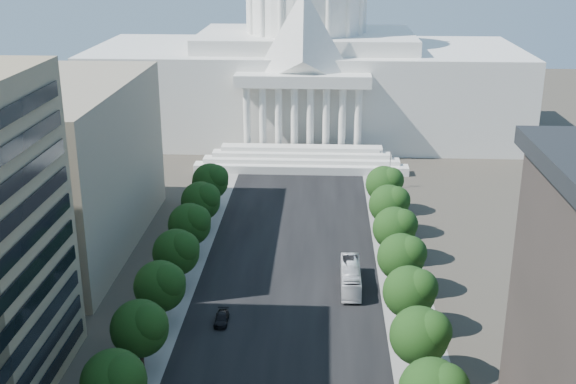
# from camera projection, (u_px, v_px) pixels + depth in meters

# --- Properties ---
(road_asphalt) EXTENTS (30.00, 260.00, 0.01)m
(road_asphalt) POSITION_uv_depth(u_px,v_px,m) (289.00, 273.00, 122.83)
(road_asphalt) COLOR black
(road_asphalt) RESTS_ON ground
(sidewalk_left) EXTENTS (8.00, 260.00, 0.02)m
(sidewalk_left) POSITION_uv_depth(u_px,v_px,m) (179.00, 271.00, 123.74)
(sidewalk_left) COLOR gray
(sidewalk_left) RESTS_ON ground
(sidewalk_right) EXTENTS (8.00, 260.00, 0.02)m
(sidewalk_right) POSITION_uv_depth(u_px,v_px,m) (402.00, 276.00, 121.91)
(sidewalk_right) COLOR gray
(sidewalk_right) RESTS_ON ground
(capitol) EXTENTS (120.00, 56.00, 73.00)m
(capitol) POSITION_uv_depth(u_px,v_px,m) (306.00, 64.00, 205.57)
(capitol) COLOR white
(capitol) RESTS_ON ground
(office_block_left_far) EXTENTS (38.00, 52.00, 30.00)m
(office_block_left_far) POSITION_uv_depth(u_px,v_px,m) (26.00, 167.00, 129.57)
(office_block_left_far) COLOR gray
(office_block_left_far) RESTS_ON ground
(tree_l_d) EXTENTS (7.79, 7.60, 9.97)m
(tree_l_d) POSITION_uv_depth(u_px,v_px,m) (116.00, 381.00, 81.78)
(tree_l_d) COLOR #33261C
(tree_l_d) RESTS_ON ground
(tree_l_e) EXTENTS (7.79, 7.60, 9.97)m
(tree_l_e) POSITION_uv_depth(u_px,v_px,m) (142.00, 327.00, 93.09)
(tree_l_e) COLOR #33261C
(tree_l_e) RESTS_ON ground
(tree_l_f) EXTENTS (7.79, 7.60, 9.97)m
(tree_l_f) POSITION_uv_depth(u_px,v_px,m) (162.00, 285.00, 104.39)
(tree_l_f) COLOR #33261C
(tree_l_f) RESTS_ON ground
(tree_l_g) EXTENTS (7.79, 7.60, 9.97)m
(tree_l_g) POSITION_uv_depth(u_px,v_px,m) (178.00, 251.00, 115.70)
(tree_l_g) COLOR #33261C
(tree_l_g) RESTS_ON ground
(tree_l_h) EXTENTS (7.79, 7.60, 9.97)m
(tree_l_h) POSITION_uv_depth(u_px,v_px,m) (191.00, 223.00, 127.00)
(tree_l_h) COLOR #33261C
(tree_l_h) RESTS_ON ground
(tree_l_i) EXTENTS (7.79, 7.60, 9.97)m
(tree_l_i) POSITION_uv_depth(u_px,v_px,m) (202.00, 200.00, 138.31)
(tree_l_i) COLOR #33261C
(tree_l_i) RESTS_ON ground
(tree_l_j) EXTENTS (7.79, 7.60, 9.97)m
(tree_l_j) POSITION_uv_depth(u_px,v_px,m) (212.00, 180.00, 149.61)
(tree_l_j) COLOR #33261C
(tree_l_j) RESTS_ON ground
(tree_r_e) EXTENTS (7.79, 7.60, 9.97)m
(tree_r_e) POSITION_uv_depth(u_px,v_px,m) (422.00, 334.00, 91.36)
(tree_r_e) COLOR #33261C
(tree_r_e) RESTS_ON ground
(tree_r_f) EXTENTS (7.79, 7.60, 9.97)m
(tree_r_f) POSITION_uv_depth(u_px,v_px,m) (412.00, 291.00, 102.66)
(tree_r_f) COLOR #33261C
(tree_r_f) RESTS_ON ground
(tree_r_g) EXTENTS (7.79, 7.60, 9.97)m
(tree_r_g) POSITION_uv_depth(u_px,v_px,m) (403.00, 256.00, 113.97)
(tree_r_g) COLOR #33261C
(tree_r_g) RESTS_ON ground
(tree_r_h) EXTENTS (7.79, 7.60, 9.97)m
(tree_r_h) POSITION_uv_depth(u_px,v_px,m) (396.00, 227.00, 125.27)
(tree_r_h) COLOR #33261C
(tree_r_h) RESTS_ON ground
(tree_r_i) EXTENTS (7.79, 7.60, 9.97)m
(tree_r_i) POSITION_uv_depth(u_px,v_px,m) (391.00, 203.00, 136.58)
(tree_r_i) COLOR #33261C
(tree_r_i) RESTS_ON ground
(tree_r_j) EXTENTS (7.79, 7.60, 9.97)m
(tree_r_j) POSITION_uv_depth(u_px,v_px,m) (386.00, 183.00, 147.88)
(tree_r_j) COLOR #33261C
(tree_r_j) RESTS_ON ground
(streetlight_c) EXTENTS (2.61, 0.44, 9.00)m
(streetlight_c) POSITION_uv_depth(u_px,v_px,m) (434.00, 338.00, 91.68)
(streetlight_c) COLOR gray
(streetlight_c) RESTS_ON ground
(streetlight_d) EXTENTS (2.61, 0.44, 9.00)m
(streetlight_d) POSITION_uv_depth(u_px,v_px,m) (412.00, 257.00, 115.23)
(streetlight_d) COLOR gray
(streetlight_d) RESTS_ON ground
(streetlight_e) EXTENTS (2.61, 0.44, 9.00)m
(streetlight_e) POSITION_uv_depth(u_px,v_px,m) (398.00, 203.00, 138.78)
(streetlight_e) COLOR gray
(streetlight_e) RESTS_ON ground
(streetlight_f) EXTENTS (2.61, 0.44, 9.00)m
(streetlight_f) POSITION_uv_depth(u_px,v_px,m) (387.00, 164.00, 162.33)
(streetlight_f) COLOR gray
(streetlight_f) RESTS_ON ground
(car_dark_b) EXTENTS (1.98, 4.80, 1.39)m
(car_dark_b) POSITION_uv_depth(u_px,v_px,m) (222.00, 319.00, 106.72)
(car_dark_b) COLOR black
(car_dark_b) RESTS_ON ground
(city_bus) EXTENTS (3.13, 13.14, 3.66)m
(city_bus) POSITION_uv_depth(u_px,v_px,m) (351.00, 277.00, 117.34)
(city_bus) COLOR silver
(city_bus) RESTS_ON ground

